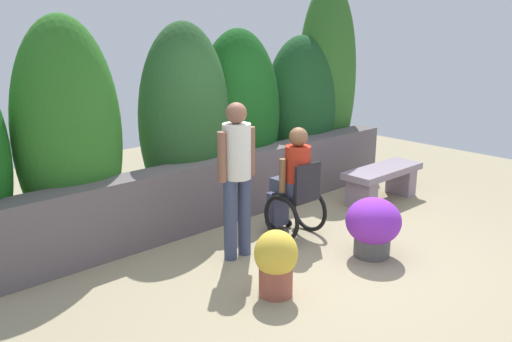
{
  "coord_description": "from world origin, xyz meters",
  "views": [
    {
      "loc": [
        -4.16,
        -3.61,
        2.48
      ],
      "look_at": [
        -0.23,
        0.67,
        0.85
      ],
      "focal_mm": 37.22,
      "sensor_mm": 36.0,
      "label": 1
    }
  ],
  "objects": [
    {
      "name": "person_in_wheelchair",
      "position": [
        0.21,
        0.49,
        0.62
      ],
      "size": [
        0.53,
        0.66,
        1.33
      ],
      "rotation": [
        0.0,
        0.0,
        0.14
      ],
      "color": "black",
      "rests_on": "ground"
    },
    {
      "name": "stone_bench",
      "position": [
        2.08,
        0.51,
        0.32
      ],
      "size": [
        1.33,
        0.47,
        0.5
      ],
      "rotation": [
        0.0,
        0.0,
        0.09
      ],
      "color": "gray",
      "rests_on": "ground"
    },
    {
      "name": "hedge_backdrop",
      "position": [
        0.15,
        1.97,
        1.28
      ],
      "size": [
        6.77,
        1.06,
        3.14
      ],
      "color": "#165A16",
      "rests_on": "ground"
    },
    {
      "name": "flower_pot_purple_near",
      "position": [
        0.43,
        -0.5,
        0.35
      ],
      "size": [
        0.6,
        0.6,
        0.66
      ],
      "color": "#525153",
      "rests_on": "ground"
    },
    {
      "name": "flower_pot_terracotta_by_wall",
      "position": [
        -0.97,
        -0.41,
        0.34
      ],
      "size": [
        0.41,
        0.41,
        0.64
      ],
      "color": "#994D3C",
      "rests_on": "ground"
    },
    {
      "name": "ground_plane",
      "position": [
        0.0,
        0.0,
        0.0
      ],
      "size": [
        11.8,
        11.8,
        0.0
      ],
      "primitive_type": "plane",
      "color": "tan"
    },
    {
      "name": "person_standing_companion",
      "position": [
        -0.68,
        0.48,
        0.98
      ],
      "size": [
        0.49,
        0.3,
        1.7
      ],
      "rotation": [
        0.0,
        0.0,
        -0.01
      ],
      "color": "#3A4463",
      "rests_on": "ground"
    },
    {
      "name": "stone_retaining_wall",
      "position": [
        0.0,
        1.47,
        0.42
      ],
      "size": [
        6.0,
        0.36,
        0.84
      ],
      "primitive_type": "cube",
      "color": "#62595D",
      "rests_on": "ground"
    }
  ]
}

